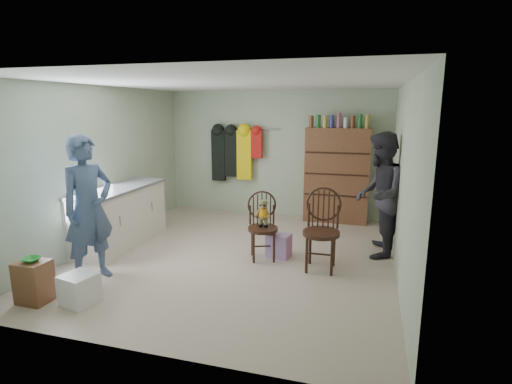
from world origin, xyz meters
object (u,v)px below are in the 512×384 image
(counter, at_px, (120,216))
(chair_far, at_px, (322,226))
(dresser, at_px, (337,175))
(chair_front, at_px, (263,220))

(counter, bearing_deg, chair_far, -1.70)
(counter, bearing_deg, dresser, 35.68)
(chair_front, height_order, chair_far, chair_far)
(dresser, bearing_deg, chair_front, -110.82)
(counter, xyz_separation_m, chair_front, (2.34, 0.05, 0.10))
(chair_far, bearing_deg, counter, 177.62)
(chair_front, height_order, dresser, dresser)
(counter, bearing_deg, chair_front, 1.22)
(counter, relative_size, chair_front, 1.90)
(chair_front, xyz_separation_m, chair_far, (0.87, -0.15, 0.03))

